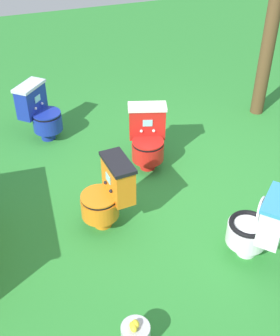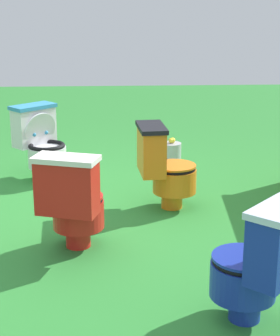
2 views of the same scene
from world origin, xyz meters
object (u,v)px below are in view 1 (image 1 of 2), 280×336
at_px(toilet_white, 260,226).
at_px(lemon_bucket, 135,336).
at_px(toilet_orange, 108,194).
at_px(wooden_post, 266,57).
at_px(toilet_red, 148,138).
at_px(toilet_blue, 40,112).

distance_m(toilet_white, lemon_bucket, 1.44).
bearing_deg(toilet_orange, wooden_post, -65.28).
relative_size(toilet_orange, toilet_red, 1.00).
bearing_deg(toilet_white, wooden_post, 15.56).
distance_m(toilet_red, lemon_bucket, 2.37).
bearing_deg(toilet_red, toilet_blue, -26.47).
distance_m(toilet_red, toilet_white, 1.74).
bearing_deg(toilet_blue, toilet_orange, 53.43).
bearing_deg(toilet_white, toilet_blue, 76.66).
relative_size(toilet_orange, lemon_bucket, 2.63).
height_order(toilet_blue, lemon_bucket, toilet_blue).
bearing_deg(toilet_red, toilet_orange, 66.31).
relative_size(toilet_blue, toilet_orange, 1.00).
relative_size(toilet_red, wooden_post, 0.45).
bearing_deg(toilet_red, lemon_bucket, 84.65).
height_order(toilet_blue, toilet_white, same).
bearing_deg(lemon_bucket, toilet_blue, 2.51).
relative_size(wooden_post, lemon_bucket, 5.88).
bearing_deg(toilet_orange, toilet_red, -45.79).
distance_m(toilet_blue, toilet_orange, 1.87).
height_order(toilet_white, wooden_post, wooden_post).
bearing_deg(lemon_bucket, toilet_orange, -8.52).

